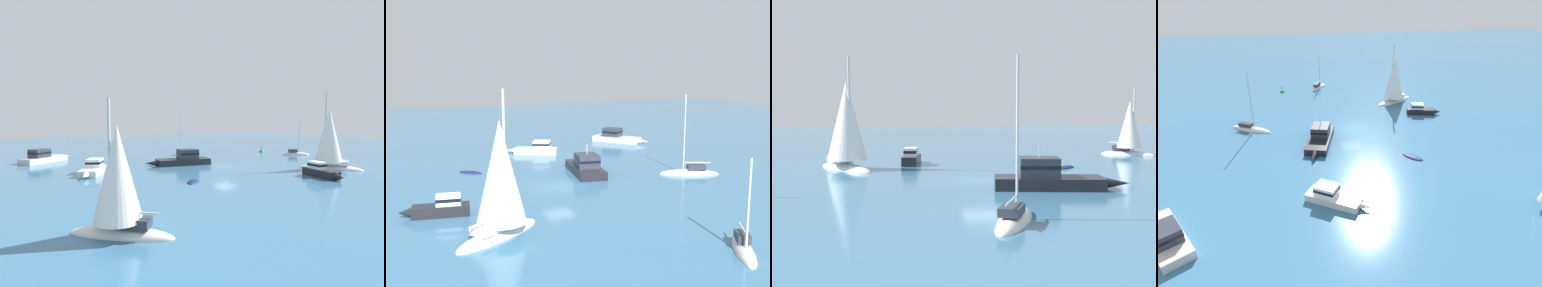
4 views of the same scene
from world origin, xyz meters
TOP-DOWN VIEW (x-y plane):
  - ground_plane at (0.00, 0.00)m, footprint 160.00×160.00m
  - sloop at (-7.94, -9.27)m, footprint 6.85×5.19m
  - motor_cruiser at (4.26, 3.43)m, footprint 3.91×8.60m
  - motor_cruiser_1 at (-10.70, -3.83)m, footprint 4.92×2.05m
  - sloop_1 at (13.08, -1.30)m, footprint 5.71×3.74m
  - dinghy at (-5.73, 8.40)m, footprint 2.45×2.48m
  - yacht at (3.54, -17.86)m, footprint 3.37×4.38m
  - motor_cruiser_2 at (3.64, 15.05)m, footprint 5.94×4.16m
  - cabin_cruiser at (16.48, 18.33)m, footprint 5.70×7.27m
  - ketch at (-14.79, 18.66)m, footprint 4.70×4.99m
  - channel_buoy at (9.84, -16.41)m, footprint 0.82×0.82m

SIDE VIEW (x-z plane):
  - ground_plane at x=0.00m, z-range 0.00..0.00m
  - dinghy at x=-5.73m, z-range -0.19..0.19m
  - channel_buoy at x=9.84m, z-range -0.72..0.73m
  - sloop_1 at x=13.08m, z-range -3.95..4.17m
  - yacht at x=3.54m, z-range -2.86..3.10m
  - motor_cruiser_2 at x=3.64m, z-range -0.19..1.37m
  - motor_cruiser_1 at x=-10.70m, z-range -0.15..1.35m
  - cabin_cruiser at x=16.48m, z-range -0.25..1.60m
  - motor_cruiser at x=4.26m, z-range -0.74..2.19m
  - ketch at x=-14.79m, z-range -1.14..6.15m
  - sloop at x=-7.94m, z-range -1.48..8.03m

